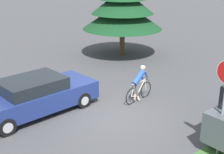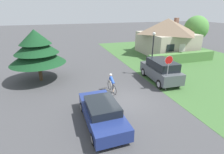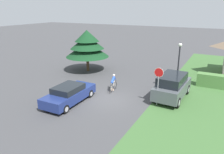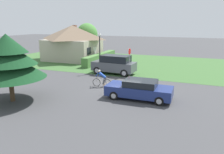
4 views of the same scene
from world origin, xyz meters
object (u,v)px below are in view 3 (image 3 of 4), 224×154
at_px(sedan_left_lane, 69,94).
at_px(street_lamp, 179,61).
at_px(parked_suv_right, 172,86).
at_px(cyclist, 113,83).
at_px(stop_sign, 158,79).
at_px(conifer_tall_near, 87,45).

distance_m(sedan_left_lane, street_lamp, 9.31).
bearing_deg(parked_suv_right, cyclist, 101.72).
height_order(parked_suv_right, stop_sign, stop_sign).
height_order(parked_suv_right, street_lamp, street_lamp).
xyz_separation_m(parked_suv_right, conifer_tall_near, (-10.38, 3.54, 1.89)).
relative_size(parked_suv_right, stop_sign, 1.60).
relative_size(stop_sign, street_lamp, 0.68).
bearing_deg(parked_suv_right, stop_sign, 163.68).
height_order(cyclist, conifer_tall_near, conifer_tall_near).
bearing_deg(cyclist, parked_suv_right, -87.05).
distance_m(cyclist, parked_suv_right, 4.94).
xyz_separation_m(parked_suv_right, street_lamp, (0.00, 1.68, 1.71)).
distance_m(sedan_left_lane, conifer_tall_near, 9.11).
height_order(stop_sign, conifer_tall_near, conifer_tall_near).
bearing_deg(cyclist, conifer_tall_near, 45.94).
distance_m(parked_suv_right, street_lamp, 2.40).
height_order(street_lamp, conifer_tall_near, conifer_tall_near).
distance_m(stop_sign, conifer_tall_near, 11.17).
xyz_separation_m(street_lamp, conifer_tall_near, (-10.38, 1.86, 0.18)).
bearing_deg(conifer_tall_near, stop_sign, -28.92).
relative_size(sedan_left_lane, street_lamp, 1.10).
xyz_separation_m(stop_sign, conifer_tall_near, (-9.74, 5.38, 0.90)).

